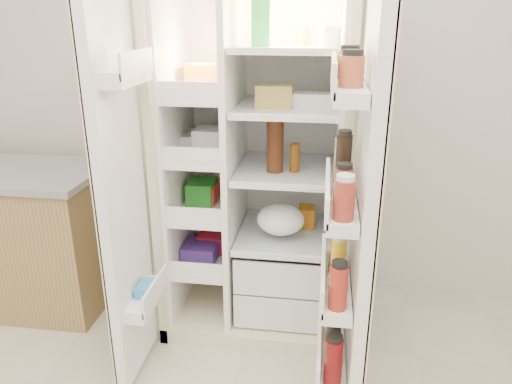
# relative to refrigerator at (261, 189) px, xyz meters

# --- Properties ---
(wall_back) EXTENTS (4.00, 0.02, 2.70)m
(wall_back) POSITION_rel_refrigerator_xyz_m (-0.05, 0.35, 0.61)
(wall_back) COLOR silver
(wall_back) RESTS_ON floor
(refrigerator) EXTENTS (0.92, 0.70, 1.80)m
(refrigerator) POSITION_rel_refrigerator_xyz_m (0.00, 0.00, 0.00)
(refrigerator) COLOR beige
(refrigerator) RESTS_ON floor
(freezer_door) EXTENTS (0.15, 0.40, 1.72)m
(freezer_door) POSITION_rel_refrigerator_xyz_m (-0.51, -0.60, 0.15)
(freezer_door) COLOR white
(freezer_door) RESTS_ON floor
(fridge_door) EXTENTS (0.17, 0.58, 1.72)m
(fridge_door) POSITION_rel_refrigerator_xyz_m (0.46, -0.69, 0.13)
(fridge_door) COLOR white
(fridge_door) RESTS_ON floor
(kitchen_counter) EXTENTS (1.14, 0.60, 0.82)m
(kitchen_counter) POSITION_rel_refrigerator_xyz_m (-1.45, -0.10, -0.33)
(kitchen_counter) COLOR #A07E50
(kitchen_counter) RESTS_ON floor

